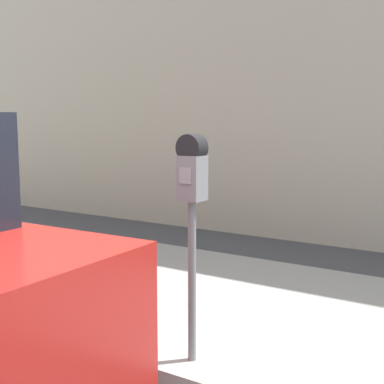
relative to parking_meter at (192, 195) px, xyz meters
The scene contains 2 objects.
sidewalk 1.70m from the parking_meter, 70.34° to the left, with size 24.00×2.80×0.15m.
parking_meter is the anchor object (origin of this frame).
Camera 1 is at (1.39, -1.74, 1.71)m, focal length 50.00 mm.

